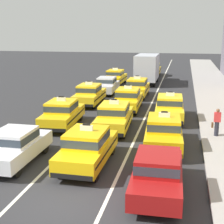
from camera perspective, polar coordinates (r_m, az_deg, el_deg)
ground_plane at (r=12.46m, az=-8.78°, el=-14.73°), size 160.00×160.00×0.00m
lane_stripe_left_center at (r=31.28m, az=1.41°, el=2.87°), size 0.14×80.00×0.01m
lane_stripe_center_right at (r=30.86m, az=7.27°, el=2.62°), size 0.14×80.00×0.01m
sedan_left_nearest at (r=15.83m, az=-16.05°, el=-5.45°), size 1.77×4.30×1.58m
taxi_left_second at (r=21.15m, az=-8.45°, el=-0.16°), size 2.06×4.65×1.96m
taxi_left_third at (r=27.21m, az=-3.85°, el=3.07°), size 1.91×4.60×1.96m
sedan_left_fourth at (r=31.97m, az=-0.89°, el=4.65°), size 1.85×4.34×1.58m
taxi_left_fifth at (r=37.17m, az=0.57°, el=5.98°), size 1.89×4.59×1.96m
taxi_center_nearest at (r=14.98m, az=-4.19°, el=-5.91°), size 1.85×4.57×1.96m
taxi_center_second at (r=20.10m, az=0.40°, el=-0.73°), size 2.01×4.64×1.96m
taxi_center_third at (r=25.29m, az=2.75°, el=2.27°), size 1.90×4.59×1.96m
taxi_center_fourth at (r=30.48m, az=4.32°, el=4.22°), size 1.84×4.57×1.96m
box_truck_center_fifth at (r=38.36m, az=6.09°, el=7.50°), size 2.33×6.97×3.27m
taxi_center_sixth at (r=45.02m, az=6.99°, el=7.24°), size 1.86×4.58×1.96m
sedan_right_nearest at (r=12.56m, az=7.75°, el=-10.13°), size 1.85×4.34×1.58m
taxi_right_second at (r=17.33m, az=8.77°, el=-3.28°), size 2.04×4.65×1.96m
taxi_right_third at (r=22.85m, az=9.76°, el=0.84°), size 1.97×4.62×1.96m
pedestrian_trailing at (r=19.53m, az=17.38°, el=-1.68°), size 0.47×0.24×1.55m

